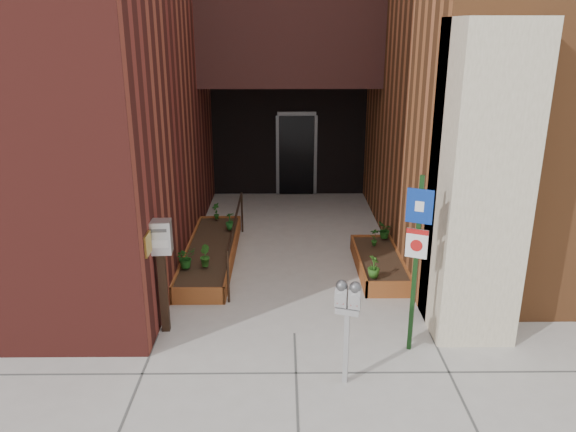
{
  "coord_description": "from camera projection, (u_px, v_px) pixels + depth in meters",
  "views": [
    {
      "loc": [
        -0.16,
        -7.25,
        4.29
      ],
      "look_at": [
        -0.08,
        1.8,
        1.21
      ],
      "focal_mm": 35.0,
      "sensor_mm": 36.0,
      "label": 1
    }
  ],
  "objects": [
    {
      "name": "shrub_left_d",
      "position": [
        216.0,
        211.0,
        12.15
      ],
      "size": [
        0.27,
        0.27,
        0.36
      ],
      "primitive_type": "imported",
      "rotation": [
        0.0,
        0.0,
        5.33
      ],
      "color": "#1C5418",
      "rests_on": "planter_left"
    },
    {
      "name": "shrub_right_b",
      "position": [
        375.0,
        237.0,
        10.68
      ],
      "size": [
        0.2,
        0.2,
        0.35
      ],
      "primitive_type": "imported",
      "rotation": [
        0.0,
        0.0,
        3.08
      ],
      "color": "#1B5317",
      "rests_on": "planter_right"
    },
    {
      "name": "shrub_left_c",
      "position": [
        230.0,
        221.0,
        11.53
      ],
      "size": [
        0.28,
        0.28,
        0.36
      ],
      "primitive_type": "imported",
      "rotation": [
        0.0,
        0.0,
        3.71
      ],
      "color": "#17521A",
      "rests_on": "planter_left"
    },
    {
      "name": "parking_meter",
      "position": [
        348.0,
        305.0,
        6.77
      ],
      "size": [
        0.33,
        0.2,
        1.41
      ],
      "color": "#B5B5B8",
      "rests_on": "ground"
    },
    {
      "name": "shrub_right_c",
      "position": [
        385.0,
        230.0,
        11.04
      ],
      "size": [
        0.34,
        0.34,
        0.34
      ],
      "primitive_type": "imported",
      "rotation": [
        0.0,
        0.0,
        4.57
      ],
      "color": "#195017",
      "rests_on": "planter_right"
    },
    {
      "name": "handrail",
      "position": [
        236.0,
        225.0,
        10.5
      ],
      "size": [
        0.04,
        3.34,
        0.9
      ],
      "color": "black",
      "rests_on": "ground"
    },
    {
      "name": "shrub_right_a",
      "position": [
        374.0,
        267.0,
        9.34
      ],
      "size": [
        0.24,
        0.24,
        0.37
      ],
      "primitive_type": "imported",
      "rotation": [
        0.0,
        0.0,
        1.39
      ],
      "color": "#295B1A",
      "rests_on": "planter_right"
    },
    {
      "name": "shrub_left_a",
      "position": [
        186.0,
        257.0,
        9.71
      ],
      "size": [
        0.46,
        0.46,
        0.37
      ],
      "primitive_type": "imported",
      "rotation": [
        0.0,
        0.0,
        0.65
      ],
      "color": "#1A5618",
      "rests_on": "planter_left"
    },
    {
      "name": "payment_dropbox",
      "position": [
        160.0,
        253.0,
        7.94
      ],
      "size": [
        0.36,
        0.28,
        1.72
      ],
      "color": "black",
      "rests_on": "ground"
    },
    {
      "name": "sign_post",
      "position": [
        417.0,
        247.0,
        7.35
      ],
      "size": [
        0.32,
        0.16,
        2.5
      ],
      "color": "black",
      "rests_on": "ground"
    },
    {
      "name": "planter_left",
      "position": [
        211.0,
        254.0,
        10.74
      ],
      "size": [
        0.9,
        3.6,
        0.3
      ],
      "color": "brown",
      "rests_on": "ground"
    },
    {
      "name": "shrub_left_b",
      "position": [
        204.0,
        256.0,
        9.77
      ],
      "size": [
        0.28,
        0.28,
        0.38
      ],
      "primitive_type": "imported",
      "rotation": [
        0.0,
        0.0,
        1.98
      ],
      "color": "#245A19",
      "rests_on": "planter_left"
    },
    {
      "name": "planter_right",
      "position": [
        379.0,
        264.0,
        10.3
      ],
      "size": [
        0.8,
        2.2,
        0.3
      ],
      "color": "brown",
      "rests_on": "ground"
    },
    {
      "name": "ground",
      "position": [
        294.0,
        333.0,
        8.24
      ],
      "size": [
        80.0,
        80.0,
        0.0
      ],
      "primitive_type": "plane",
      "color": "#9E9991",
      "rests_on": "ground"
    }
  ]
}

